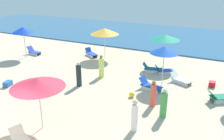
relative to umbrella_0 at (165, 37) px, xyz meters
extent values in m
cube|color=#31618B|center=(-2.77, 10.34, -2.30)|extent=(60.00, 13.91, 0.12)
cylinder|color=silver|center=(0.00, 0.00, -1.28)|extent=(0.05, 0.05, 2.16)
cone|color=#168966|center=(0.00, 0.00, 0.00)|extent=(2.21, 2.21, 0.40)
cube|color=silver|center=(-0.31, -1.75, -2.25)|extent=(1.14, 0.27, 0.22)
cube|color=silver|center=(-0.41, -1.26, -2.25)|extent=(1.14, 0.27, 0.22)
cube|color=#1B6371|center=(-0.36, -1.50, -2.11)|extent=(1.38, 0.84, 0.06)
cube|color=#1B6371|center=(-0.94, -1.62, -1.91)|extent=(0.47, 0.62, 0.44)
cube|color=silver|center=(0.63, -1.57, -2.26)|extent=(0.95, 0.56, 0.19)
cube|color=silver|center=(0.39, -1.15, -2.26)|extent=(0.95, 0.56, 0.19)
cube|color=blue|center=(0.51, -1.36, -2.14)|extent=(1.32, 1.09, 0.06)
cube|color=blue|center=(0.04, -1.63, -1.96)|extent=(0.60, 0.67, 0.40)
cylinder|color=silver|center=(0.87, -3.58, -1.27)|extent=(0.05, 0.05, 2.18)
cone|color=#144AAE|center=(0.87, -3.58, 0.04)|extent=(1.81, 1.81, 0.44)
cube|color=silver|center=(0.41, -4.80, -2.24)|extent=(1.14, 0.33, 0.23)
cube|color=silver|center=(0.54, -4.30, -2.24)|extent=(1.14, 0.33, 0.23)
cube|color=blue|center=(0.48, -4.55, -2.10)|extent=(1.41, 0.91, 0.06)
cube|color=blue|center=(-0.10, -4.41, -1.88)|extent=(0.52, 0.66, 0.47)
cube|color=silver|center=(1.85, -2.91, -2.25)|extent=(1.09, 0.48, 0.22)
cube|color=silver|center=(2.06, -2.40, -2.25)|extent=(1.09, 0.48, 0.22)
cube|color=white|center=(1.96, -2.65, -2.11)|extent=(1.44, 1.09, 0.06)
cube|color=white|center=(1.41, -2.43, -1.93)|extent=(0.57, 0.71, 0.40)
cylinder|color=silver|center=(-11.51, -2.93, -1.26)|extent=(0.05, 0.05, 2.19)
cone|color=blue|center=(-11.51, -2.93, 0.08)|extent=(1.94, 1.94, 0.50)
cube|color=silver|center=(-11.42, -2.25, -2.26)|extent=(1.04, 0.14, 0.20)
cube|color=silver|center=(-11.38, -1.76, -2.26)|extent=(1.04, 0.14, 0.20)
cube|color=#314AB9|center=(-11.40, -2.01, -2.13)|extent=(1.20, 0.68, 0.06)
cube|color=#314AB9|center=(-11.92, -1.95, -1.90)|extent=(0.46, 0.58, 0.49)
cylinder|color=silver|center=(-2.81, -10.74, -1.32)|extent=(0.05, 0.05, 2.07)
cone|color=#DF2F45|center=(-2.81, -10.74, -0.08)|extent=(2.40, 2.40, 0.42)
cube|color=#F3E5C7|center=(-3.18, -11.90, -1.95)|extent=(0.55, 0.66, 0.42)
cube|color=silver|center=(4.38, -4.02, -2.23)|extent=(1.03, 0.67, 0.26)
cube|color=#1F7E59|center=(4.53, -4.25, -2.07)|extent=(1.47, 1.26, 0.06)
cube|color=#1F7E59|center=(4.01, -4.58, -1.90)|extent=(0.63, 0.72, 0.37)
cylinder|color=silver|center=(-5.19, -0.02, -1.31)|extent=(0.05, 0.05, 2.09)
cone|color=gold|center=(-5.19, -0.02, -0.01)|extent=(2.43, 2.43, 0.52)
cube|color=silver|center=(-6.57, -0.38, -2.25)|extent=(1.09, 0.66, 0.21)
cube|color=silver|center=(-6.33, 0.04, -2.25)|extent=(1.09, 0.66, 0.21)
cube|color=#1F47B7|center=(-6.45, -0.17, -2.11)|extent=(1.47, 1.18, 0.06)
cube|color=#1F47B7|center=(-7.00, 0.15, -1.91)|extent=(0.51, 0.60, 0.43)
cylinder|color=#DEF66A|center=(-3.34, -4.04, -1.66)|extent=(0.49, 0.49, 1.39)
sphere|color=#9D6C49|center=(-3.34, -4.04, -0.86)|extent=(0.23, 0.23, 0.23)
cylinder|color=#1F2D30|center=(-3.90, -6.02, -1.65)|extent=(0.39, 0.39, 1.41)
sphere|color=beige|center=(-3.90, -6.02, -0.86)|extent=(0.20, 0.20, 0.20)
cylinder|color=#459C4A|center=(1.95, -7.34, -1.69)|extent=(0.38, 0.38, 1.35)
sphere|color=beige|center=(1.95, -7.34, -0.92)|extent=(0.20, 0.20, 0.20)
cylinder|color=#EA5742|center=(1.14, -6.47, -1.71)|extent=(0.43, 0.43, 1.29)
sphere|color=#9D693D|center=(1.14, -6.47, -0.98)|extent=(0.20, 0.20, 0.20)
cylinder|color=white|center=(1.08, -9.06, -1.69)|extent=(0.30, 0.30, 1.34)
sphere|color=beige|center=(1.08, -9.06, -0.91)|extent=(0.24, 0.24, 0.24)
cube|color=#2B63A7|center=(-8.01, -8.11, -2.19)|extent=(0.48, 0.64, 0.33)
cube|color=red|center=(3.82, -2.36, -2.18)|extent=(0.40, 0.46, 0.35)
sphere|color=yellow|center=(-0.26, -6.01, -2.20)|extent=(0.32, 0.32, 0.32)
camera|label=1|loc=(4.33, -17.94, 4.14)|focal=38.84mm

